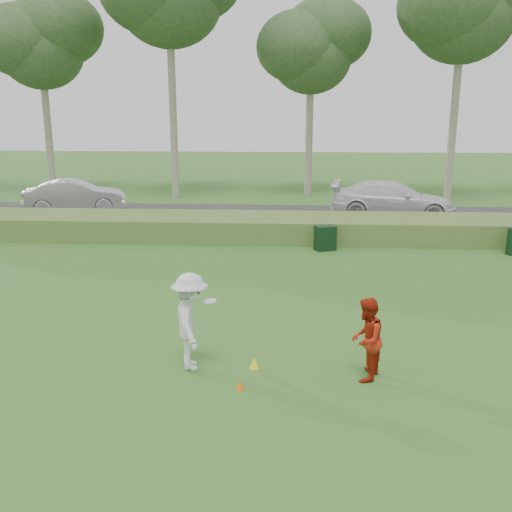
# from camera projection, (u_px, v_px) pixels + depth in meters

# --- Properties ---
(ground) EXTENTS (120.00, 120.00, 0.00)m
(ground) POSITION_uv_depth(u_px,v_px,m) (245.00, 364.00, 11.93)
(ground) COLOR #2C6220
(ground) RESTS_ON ground
(reed_strip) EXTENTS (80.00, 3.00, 0.90)m
(reed_strip) POSITION_uv_depth(u_px,v_px,m) (268.00, 227.00, 23.41)
(reed_strip) COLOR #496D2B
(reed_strip) RESTS_ON ground
(park_road) EXTENTS (80.00, 6.00, 0.06)m
(park_road) POSITION_uv_depth(u_px,v_px,m) (272.00, 215.00, 28.35)
(park_road) COLOR #2D2D2D
(park_road) RESTS_ON ground
(tree_2) EXTENTS (6.50, 6.50, 12.00)m
(tree_2) POSITION_uv_depth(u_px,v_px,m) (40.00, 42.00, 33.68)
(tree_2) COLOR gray
(tree_2) RESTS_ON ground
(tree_4) EXTENTS (6.24, 6.24, 11.50)m
(tree_4) POSITION_uv_depth(u_px,v_px,m) (311.00, 48.00, 33.32)
(tree_4) COLOR gray
(tree_4) RESTS_ON ground
(tree_5) EXTENTS (7.28, 7.28, 14.00)m
(tree_5) POSITION_uv_depth(u_px,v_px,m) (463.00, 6.00, 30.46)
(tree_5) COLOR gray
(tree_5) RESTS_ON ground
(player_white) EXTENTS (1.03, 1.42, 2.01)m
(player_white) POSITION_uv_depth(u_px,v_px,m) (191.00, 321.00, 11.53)
(player_white) COLOR silver
(player_white) RESTS_ON ground
(player_red) EXTENTS (0.87, 0.98, 1.67)m
(player_red) POSITION_uv_depth(u_px,v_px,m) (366.00, 339.00, 11.07)
(player_red) COLOR #AA230E
(player_red) RESTS_ON ground
(cone_orange) EXTENTS (0.17, 0.17, 0.19)m
(cone_orange) POSITION_uv_depth(u_px,v_px,m) (240.00, 385.00, 10.81)
(cone_orange) COLOR orange
(cone_orange) RESTS_ON ground
(cone_yellow) EXTENTS (0.21, 0.21, 0.23)m
(cone_yellow) POSITION_uv_depth(u_px,v_px,m) (254.00, 363.00, 11.71)
(cone_yellow) COLOR yellow
(cone_yellow) RESTS_ON ground
(utility_cabinet) EXTENTS (0.86, 0.71, 0.93)m
(utility_cabinet) POSITION_uv_depth(u_px,v_px,m) (325.00, 238.00, 21.37)
(utility_cabinet) COLOR black
(utility_cabinet) RESTS_ON ground
(car_mid) EXTENTS (5.25, 3.00, 1.64)m
(car_mid) POSITION_uv_depth(u_px,v_px,m) (75.00, 196.00, 28.96)
(car_mid) COLOR #B6B5BA
(car_mid) RESTS_ON park_road
(car_right) EXTENTS (6.19, 3.21, 1.71)m
(car_right) POSITION_uv_depth(u_px,v_px,m) (393.00, 199.00, 27.58)
(car_right) COLOR silver
(car_right) RESTS_ON park_road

